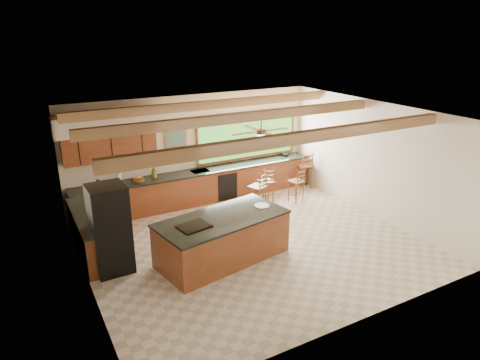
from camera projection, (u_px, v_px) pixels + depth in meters
ground at (252, 244)px, 9.86m from camera, size 7.20×7.20×0.00m
room_shell at (232, 145)px, 9.58m from camera, size 7.27×6.54×3.02m
counter_run at (178, 196)px, 11.42m from camera, size 7.12×3.10×1.26m
island at (223, 238)px, 9.08m from camera, size 2.96×1.76×0.99m
refrigerator at (110, 229)px, 8.50m from camera, size 0.74×0.72×1.84m
bar_stool_a at (259, 188)px, 11.40m from camera, size 0.54×0.54×1.13m
bar_stool_b at (267, 182)px, 11.89m from camera, size 0.43×0.43×1.09m
bar_stool_c at (298, 182)px, 12.01m from camera, size 0.43×0.43×1.02m
bar_stool_d at (306, 166)px, 13.10m from camera, size 0.49×0.49×1.16m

